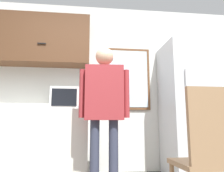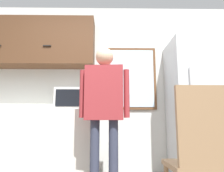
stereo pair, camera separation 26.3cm
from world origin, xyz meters
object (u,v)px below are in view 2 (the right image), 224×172
object	(u,v)px
microwave	(73,99)
person	(104,100)
refrigerator	(195,107)
chair	(199,151)

from	to	relation	value
microwave	person	distance (m)	0.73
person	microwave	bearing A→B (deg)	133.95
microwave	refrigerator	size ratio (longest dim) A/B	0.24
person	refrigerator	size ratio (longest dim) A/B	0.86
refrigerator	chair	distance (m)	1.61
microwave	person	bearing A→B (deg)	-50.14
person	chair	size ratio (longest dim) A/B	1.62
refrigerator	chair	size ratio (longest dim) A/B	1.89
microwave	person	xyz separation A→B (m)	(0.46, -0.56, -0.07)
microwave	chair	distance (m)	1.97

